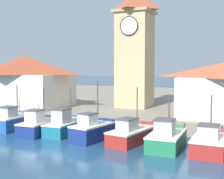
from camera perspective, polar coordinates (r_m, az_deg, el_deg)
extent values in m
plane|color=navy|center=(21.78, -12.23, -11.11)|extent=(300.00, 300.00, 0.00)
cube|color=gray|center=(47.25, 8.97, -2.04)|extent=(120.00, 40.00, 1.15)
cube|color=#AD2823|center=(33.28, -18.38, -3.69)|extent=(1.54, 0.66, 0.24)
cube|color=#2356A8|center=(30.22, -17.53, -5.79)|extent=(2.21, 4.43, 1.12)
cube|color=#2356A8|center=(31.59, -15.27, -4.07)|extent=(1.79, 0.65, 0.24)
cube|color=silver|center=(30.12, -17.56, -4.65)|extent=(2.27, 4.49, 0.12)
cube|color=#B2ADA3|center=(29.48, -18.55, -3.93)|extent=(1.29, 1.35, 0.83)
cube|color=#4C4C51|center=(29.42, -18.57, -3.05)|extent=(1.37, 1.43, 0.08)
cylinder|color=#4C4742|center=(30.35, -16.95, -1.77)|extent=(0.10, 0.10, 2.82)
torus|color=black|center=(31.12, -18.85, -5.54)|extent=(0.13, 0.52, 0.52)
cube|color=navy|center=(27.43, -12.98, -6.84)|extent=(2.09, 4.42, 1.01)
cube|color=navy|center=(28.89, -10.84, -4.99)|extent=(1.61, 0.69, 0.24)
cube|color=silver|center=(27.33, -13.00, -5.70)|extent=(2.16, 4.48, 0.12)
cube|color=silver|center=(26.63, -13.94, -4.80)|extent=(1.18, 1.36, 0.96)
cube|color=#4C4C51|center=(26.55, -13.96, -3.69)|extent=(1.27, 1.44, 0.08)
cylinder|color=#4C4742|center=(27.56, -12.41, -2.59)|extent=(0.10, 0.10, 2.75)
torus|color=black|center=(28.18, -14.43, -6.57)|extent=(0.15, 0.53, 0.52)
cube|color=#196B7F|center=(27.10, -8.21, -6.94)|extent=(1.91, 4.96, 0.98)
cube|color=#196B7F|center=(28.86, -5.94, -5.00)|extent=(1.53, 0.64, 0.24)
cube|color=silver|center=(27.00, -8.22, -5.82)|extent=(1.98, 5.02, 0.12)
cube|color=#B2ADA3|center=(26.18, -9.22, -4.81)|extent=(1.11, 1.50, 1.08)
cube|color=#4C4C51|center=(26.09, -9.24, -3.56)|extent=(1.19, 1.58, 0.08)
cylinder|color=#4C4742|center=(27.31, -7.59, -2.69)|extent=(0.10, 0.10, 2.71)
torus|color=black|center=(27.81, -9.67, -6.67)|extent=(0.13, 0.52, 0.52)
cube|color=navy|center=(24.59, -3.34, -7.84)|extent=(2.46, 4.27, 1.17)
cube|color=navy|center=(25.84, -0.93, -5.64)|extent=(1.59, 0.86, 0.24)
cube|color=silver|center=(24.47, -3.35, -6.38)|extent=(2.53, 4.34, 0.12)
cube|color=silver|center=(23.84, -4.40, -5.50)|extent=(1.26, 1.38, 0.84)
cube|color=#4C4C51|center=(23.77, -4.41, -4.41)|extent=(1.36, 1.47, 0.08)
cylinder|color=#4C4742|center=(24.61, -2.64, -2.35)|extent=(0.10, 0.10, 3.25)
torus|color=black|center=(25.34, -4.80, -7.48)|extent=(0.21, 0.53, 0.52)
cube|color=#AD2823|center=(23.79, 3.86, -8.50)|extent=(2.61, 5.10, 0.97)
cube|color=#AD2823|center=(25.54, 6.33, -6.24)|extent=(1.65, 0.85, 0.24)
cube|color=silver|center=(23.68, 3.86, -7.24)|extent=(2.68, 5.17, 0.12)
cube|color=#B2ADA3|center=(22.87, 2.79, -6.46)|extent=(1.33, 1.62, 0.80)
cube|color=#4C4C51|center=(22.79, 2.80, -5.37)|extent=(1.42, 1.71, 0.08)
cylinder|color=#4C4742|center=(23.94, 4.61, -3.25)|extent=(0.10, 0.10, 3.07)
torus|color=black|center=(24.50, 2.09, -8.12)|extent=(0.20, 0.53, 0.52)
cube|color=#237A4C|center=(22.46, 10.00, -9.26)|extent=(2.24, 4.52, 1.02)
cube|color=#237A4C|center=(24.21, 11.02, -6.77)|extent=(1.77, 0.67, 0.24)
cube|color=silver|center=(22.34, 10.02, -7.87)|extent=(2.30, 4.58, 0.12)
cube|color=#B2ADA3|center=(21.49, 9.60, -6.84)|extent=(1.29, 1.38, 0.99)
cube|color=#4C4C51|center=(21.39, 9.62, -5.43)|extent=(1.37, 1.46, 0.08)
cylinder|color=#4C4742|center=(22.63, 10.36, -4.17)|extent=(0.10, 0.10, 2.64)
torus|color=black|center=(22.92, 7.39, -8.96)|extent=(0.14, 0.52, 0.52)
cube|color=#AD2823|center=(22.01, 17.41, -9.70)|extent=(2.11, 4.23, 1.00)
cube|color=#AD2823|center=(23.67, 17.94, -7.19)|extent=(1.74, 0.63, 0.24)
cube|color=silver|center=(21.88, 17.44, -8.30)|extent=(2.17, 4.29, 0.12)
cube|color=silver|center=(21.07, 17.25, -7.46)|extent=(1.24, 1.28, 0.83)
cube|color=#4C4C51|center=(20.98, 17.28, -6.25)|extent=(1.32, 1.36, 0.08)
cylinder|color=#4C4742|center=(22.14, 17.67, -4.45)|extent=(0.10, 0.10, 2.70)
torus|color=black|center=(22.35, 14.63, -9.43)|extent=(0.13, 0.52, 0.52)
cube|color=tan|center=(35.24, 4.20, 5.29)|extent=(3.53, 3.53, 10.43)
cube|color=tan|center=(35.73, 4.24, 13.92)|extent=(4.03, 4.03, 0.30)
pyramid|color=#B25133|center=(35.97, 4.26, 15.93)|extent=(4.03, 4.03, 2.26)
cylinder|color=white|center=(33.80, 3.12, 11.54)|extent=(1.94, 0.12, 1.94)
torus|color=#332D23|center=(33.76, 3.10, 11.54)|extent=(2.06, 0.12, 2.06)
cube|color=silver|center=(37.46, -15.69, -0.09)|extent=(10.04, 6.35, 3.67)
pyramid|color=#A3472D|center=(37.35, -15.78, 4.33)|extent=(10.44, 6.75, 2.11)
cube|color=maroon|center=(40.42, 5.81, -1.40)|extent=(2.00, 2.00, 1.20)
cylinder|color=red|center=(40.72, 5.93, 13.27)|extent=(0.56, 0.56, 19.53)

